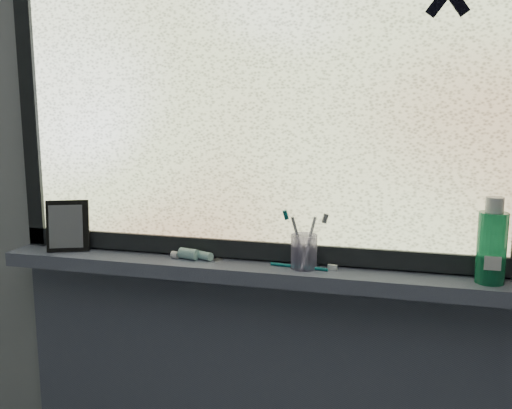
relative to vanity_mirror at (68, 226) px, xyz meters
name	(u,v)px	position (x,y,z in m)	size (l,w,h in m)	color
wall_back	(285,178)	(0.64, 0.07, 0.15)	(3.00, 0.01, 2.50)	#9EA3A8
windowsill	(278,274)	(0.64, 0.00, -0.10)	(1.62, 0.14, 0.04)	#545970
window_pane	(284,74)	(0.64, 0.05, 0.43)	(1.50, 0.01, 1.00)	silver
frame_bottom	(282,251)	(0.64, 0.05, -0.05)	(1.60, 0.03, 0.05)	black
frame_left	(29,77)	(-0.13, 0.05, 0.43)	(0.05, 0.03, 1.10)	black
vanity_mirror	(68,226)	(0.00, 0.00, 0.00)	(0.12, 0.06, 0.15)	black
toothpaste_tube	(195,254)	(0.40, 0.00, -0.06)	(0.17, 0.04, 0.03)	silver
toothbrush_cup	(304,251)	(0.71, 0.00, -0.03)	(0.07, 0.07, 0.09)	#AC9FD2
toothbrush_lying	(299,266)	(0.70, 0.00, -0.07)	(0.20, 0.02, 0.01)	#0B676A
mouthwash_bottle	(492,240)	(1.17, 0.00, 0.03)	(0.07, 0.07, 0.18)	#1B8E59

